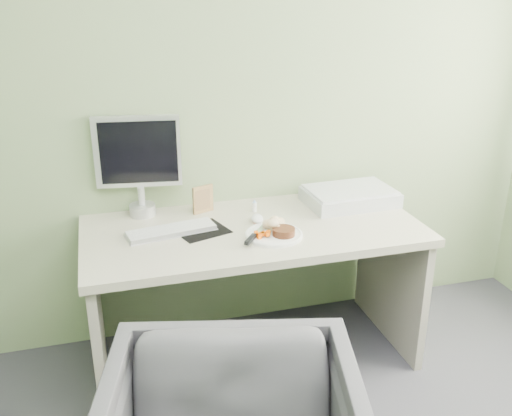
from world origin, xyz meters
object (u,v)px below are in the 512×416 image
object	(u,v)px
desk	(253,261)
monitor	(138,160)
scanner	(350,197)
plate	(274,235)

from	to	relation	value
desk	monitor	xyz separation A→B (m)	(-0.49, 0.31, 0.46)
scanner	desk	bearing A→B (deg)	-166.44
scanner	monitor	size ratio (longest dim) A/B	0.92
desk	plate	distance (m)	0.24
plate	scanner	world-z (taller)	scanner
desk	scanner	world-z (taller)	scanner
plate	monitor	bearing A→B (deg)	141.44
plate	scanner	distance (m)	0.59
plate	monitor	size ratio (longest dim) A/B	0.53
plate	scanner	bearing A→B (deg)	29.72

